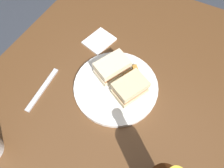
{
  "coord_description": "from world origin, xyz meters",
  "views": [
    {
      "loc": [
        0.3,
        0.17,
        1.35
      ],
      "look_at": [
        -0.01,
        0.01,
        0.75
      ],
      "focal_mm": 33.1,
      "sensor_mm": 36.0,
      "label": 1
    }
  ],
  "objects_px": {
    "plate": "(116,86)",
    "napkin": "(99,41)",
    "sandwich_half_left": "(130,88)",
    "fork": "(42,89)",
    "sandwich_half_right": "(112,68)"
  },
  "relations": [
    {
      "from": "plate",
      "to": "napkin",
      "type": "xyz_separation_m",
      "value": [
        -0.16,
        -0.16,
        -0.0
      ]
    },
    {
      "from": "sandwich_half_left",
      "to": "napkin",
      "type": "relative_size",
      "value": 1.13
    },
    {
      "from": "napkin",
      "to": "fork",
      "type": "height_order",
      "value": "napkin"
    },
    {
      "from": "fork",
      "to": "napkin",
      "type": "bearing_deg",
      "value": 163.52
    },
    {
      "from": "sandwich_half_left",
      "to": "sandwich_half_right",
      "type": "relative_size",
      "value": 0.94
    },
    {
      "from": "plate",
      "to": "napkin",
      "type": "bearing_deg",
      "value": -134.89
    },
    {
      "from": "fork",
      "to": "sandwich_half_left",
      "type": "bearing_deg",
      "value": 110.52
    },
    {
      "from": "sandwich_half_right",
      "to": "napkin",
      "type": "xyz_separation_m",
      "value": [
        -0.12,
        -0.12,
        -0.04
      ]
    },
    {
      "from": "plate",
      "to": "fork",
      "type": "relative_size",
      "value": 1.6
    },
    {
      "from": "plate",
      "to": "sandwich_half_left",
      "type": "relative_size",
      "value": 2.32
    },
    {
      "from": "napkin",
      "to": "fork",
      "type": "bearing_deg",
      "value": -12.7
    },
    {
      "from": "napkin",
      "to": "fork",
      "type": "relative_size",
      "value": 0.61
    },
    {
      "from": "sandwich_half_right",
      "to": "plate",
      "type": "bearing_deg",
      "value": 41.67
    },
    {
      "from": "sandwich_half_left",
      "to": "fork",
      "type": "bearing_deg",
      "value": -65.71
    },
    {
      "from": "plate",
      "to": "napkin",
      "type": "distance_m",
      "value": 0.22
    }
  ]
}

